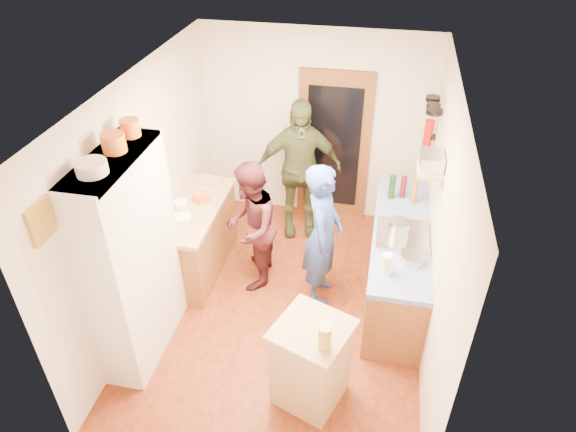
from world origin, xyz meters
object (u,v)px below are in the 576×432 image
(person_left, at_px, (254,225))
(island_base, at_px, (311,365))
(person_back, at_px, (300,169))
(person_hob, at_px, (325,237))
(right_counter_base, at_px, (397,263))
(hutch_body, at_px, (133,261))

(person_left, bearing_deg, island_base, 25.24)
(person_left, height_order, person_back, person_back)
(island_base, distance_m, person_back, 2.72)
(person_left, bearing_deg, person_hob, 73.50)
(person_hob, relative_size, person_left, 1.09)
(right_counter_base, height_order, person_left, person_left)
(hutch_body, relative_size, person_left, 1.39)
(right_counter_base, relative_size, island_base, 2.56)
(hutch_body, distance_m, island_base, 1.92)
(person_hob, bearing_deg, right_counter_base, -73.09)
(person_hob, bearing_deg, hutch_body, 120.52)
(person_hob, distance_m, person_back, 1.34)
(right_counter_base, distance_m, person_left, 1.69)
(right_counter_base, distance_m, person_back, 1.72)
(island_base, relative_size, person_hob, 0.50)
(right_counter_base, distance_m, person_hob, 0.96)
(right_counter_base, relative_size, person_back, 1.17)
(hutch_body, bearing_deg, right_counter_base, 27.47)
(island_base, distance_m, person_left, 1.81)
(hutch_body, height_order, person_hob, hutch_body)
(right_counter_base, height_order, person_hob, person_hob)
(person_hob, xyz_separation_m, person_back, (-0.51, 1.24, 0.08))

